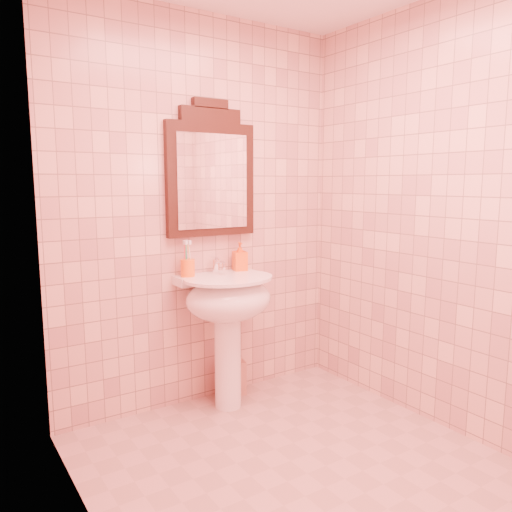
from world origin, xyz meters
TOP-DOWN VIEW (x-y plane):
  - floor at (0.00, 0.00)m, footprint 2.20×2.20m
  - back_wall at (0.00, 1.10)m, footprint 2.00×0.02m
  - pedestal_sink at (0.05, 0.87)m, footprint 0.58×0.58m
  - faucet at (0.05, 1.01)m, footprint 0.04×0.16m
  - mirror at (0.05, 1.07)m, footprint 0.62×0.06m
  - toothbrush_cup at (-0.15, 1.02)m, footprint 0.09×0.09m
  - soap_dispenser at (0.24, 1.02)m, footprint 0.11×0.11m
  - towel at (0.17, 1.04)m, footprint 0.21×0.17m

SIDE VIEW (x-z plane):
  - floor at x=0.00m, z-range 0.00..0.00m
  - towel at x=0.17m, z-range 0.00..0.23m
  - pedestal_sink at x=0.05m, z-range 0.23..1.09m
  - faucet at x=0.05m, z-range 0.87..0.97m
  - toothbrush_cup at x=-0.15m, z-range 0.82..1.02m
  - soap_dispenser at x=0.24m, z-range 0.86..1.05m
  - back_wall at x=0.00m, z-range 0.00..2.50m
  - mirror at x=0.05m, z-range 1.07..1.94m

